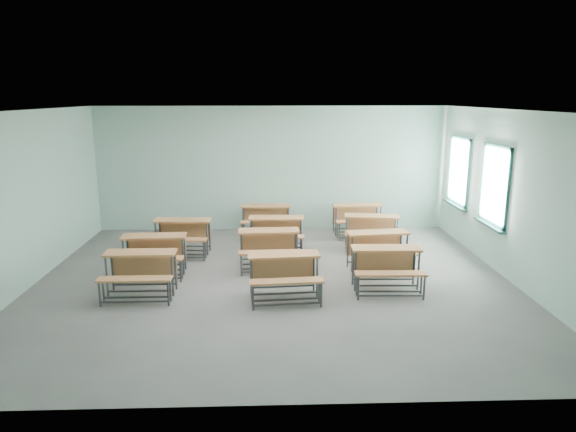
% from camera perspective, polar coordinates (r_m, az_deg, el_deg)
% --- Properties ---
extents(room, '(9.04, 8.04, 3.24)m').
position_cam_1_polar(room, '(9.43, -1.16, 1.91)').
color(room, slate).
rests_on(room, ground).
extents(desk_unit_r0c0, '(1.24, 0.84, 0.77)m').
position_cam_1_polar(desk_unit_r0c0, '(9.38, -16.15, -5.51)').
color(desk_unit_r0c0, '#B57141').
rests_on(desk_unit_r0c0, ground).
extents(desk_unit_r0c1, '(1.30, 0.92, 0.77)m').
position_cam_1_polar(desk_unit_r0c1, '(8.92, -0.41, -5.96)').
color(desk_unit_r0c1, '#B57141').
rests_on(desk_unit_r0c1, ground).
extents(desk_unit_r0c2, '(1.26, 0.87, 0.77)m').
position_cam_1_polar(desk_unit_r0c2, '(9.44, 10.91, -5.10)').
color(desk_unit_r0c2, '#B57141').
rests_on(desk_unit_r0c2, ground).
extents(desk_unit_r1c0, '(1.27, 0.88, 0.77)m').
position_cam_1_polar(desk_unit_r1c0, '(10.40, -14.70, -3.58)').
color(desk_unit_r1c0, '#B57141').
rests_on(desk_unit_r1c0, ground).
extents(desk_unit_r1c1, '(1.27, 0.88, 0.77)m').
position_cam_1_polar(desk_unit_r1c1, '(10.46, -2.10, -3.04)').
color(desk_unit_r1c1, '#B57141').
rests_on(desk_unit_r1c1, ground).
extents(desk_unit_r1c2, '(1.32, 0.96, 0.77)m').
position_cam_1_polar(desk_unit_r1c2, '(10.48, 10.08, -3.22)').
color(desk_unit_r1c2, '#B57141').
rests_on(desk_unit_r1c2, ground).
extents(desk_unit_r2c0, '(1.29, 0.91, 0.77)m').
position_cam_1_polar(desk_unit_r2c0, '(11.58, -11.72, -1.71)').
color(desk_unit_r2c0, '#B57141').
rests_on(desk_unit_r2c0, ground).
extents(desk_unit_r2c1, '(1.27, 0.87, 0.77)m').
position_cam_1_polar(desk_unit_r2c1, '(11.56, -1.33, -1.45)').
color(desk_unit_r2c1, '#B57141').
rests_on(desk_unit_r2c1, ground).
extents(desk_unit_r2c2, '(1.33, 0.98, 0.77)m').
position_cam_1_polar(desk_unit_r2c2, '(11.88, 9.29, -1.23)').
color(desk_unit_r2c2, '#B57141').
rests_on(desk_unit_r2c2, ground).
extents(desk_unit_r3c1, '(1.25, 0.85, 0.77)m').
position_cam_1_polar(desk_unit_r3c1, '(12.84, -2.48, 0.03)').
color(desk_unit_r3c1, '#B57141').
rests_on(desk_unit_r3c1, ground).
extents(desk_unit_r3c2, '(1.29, 0.91, 0.77)m').
position_cam_1_polar(desk_unit_r3c2, '(13.03, 7.78, 0.12)').
color(desk_unit_r3c2, '#B57141').
rests_on(desk_unit_r3c2, ground).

